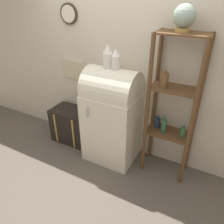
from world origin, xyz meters
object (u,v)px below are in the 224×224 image
Objects in this scene: vase_left at (108,57)px; vase_center at (116,60)px; suitcase_trunk at (72,125)px; refrigerator at (112,115)px; globe at (184,17)px.

vase_left is 0.12m from vase_center.
suitcase_trunk is at bearing 176.81° from vase_left.
refrigerator is 0.80m from vase_left.
globe reaches higher than vase_left.
globe is (0.76, 0.10, 1.28)m from refrigerator.
vase_left is (0.70, -0.04, 1.22)m from suitcase_trunk.
vase_center is (-0.71, -0.10, -0.50)m from globe.
vase_left is at bearing -3.19° from suitcase_trunk.
vase_left is (-0.83, -0.09, -0.48)m from globe.
refrigerator is 4.86× the size of vase_left.
globe is 0.87m from vase_center.
refrigerator is 1.49m from globe.
globe reaches higher than suitcase_trunk.
suitcase_trunk is (-0.77, 0.05, -0.43)m from refrigerator.
globe is at bearing 1.99° from suitcase_trunk.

